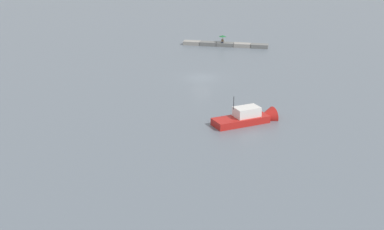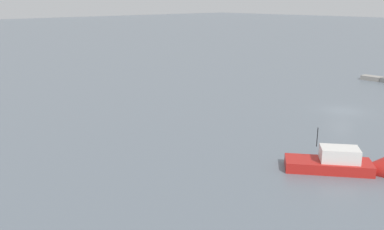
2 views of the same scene
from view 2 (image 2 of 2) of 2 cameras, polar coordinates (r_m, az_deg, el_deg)
name	(u,v)px [view 2 (image 2 of 2)]	position (r m, az deg, el deg)	size (l,w,h in m)	color
ground_plane	(343,111)	(49.45, 19.55, 0.55)	(500.00, 500.00, 0.00)	slate
motorboat_red_near	(345,166)	(32.19, 19.84, -6.42)	(6.90, 5.99, 3.95)	red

